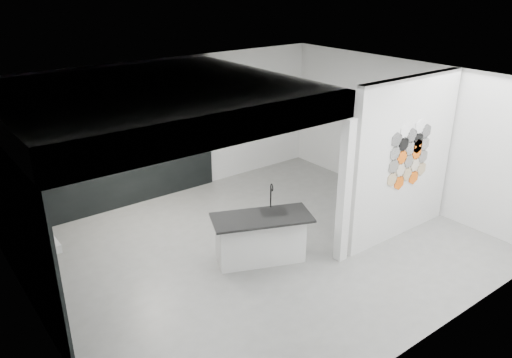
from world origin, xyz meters
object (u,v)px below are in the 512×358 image
object	(u,v)px
kitchen_island	(261,237)
glass_vase	(181,128)
utensil_cup	(86,149)
wall_basin	(40,244)
partition_panel	(404,159)
bottle_dark	(109,142)
kettle	(168,131)
glass_bowl	(181,129)
stockpot	(52,154)

from	to	relation	value
kitchen_island	glass_vase	world-z (taller)	glass_vase
utensil_cup	kitchen_island	bearing A→B (deg)	-63.49
wall_basin	utensil_cup	world-z (taller)	utensil_cup
glass_vase	utensil_cup	xyz separation A→B (m)	(-1.95, 0.00, -0.02)
kitchen_island	partition_panel	bearing A→B (deg)	6.22
partition_panel	bottle_dark	bearing A→B (deg)	132.79
kitchen_island	glass_vase	bearing A→B (deg)	105.85
kettle	bottle_dark	distance (m)	1.20
glass_bowl	bottle_dark	xyz separation A→B (m)	(-1.50, 0.00, 0.03)
utensil_cup	bottle_dark	bearing A→B (deg)	0.00
stockpot	kettle	xyz separation A→B (m)	(2.24, 0.00, -0.01)
wall_basin	kettle	distance (m)	3.76
kitchen_island	kettle	size ratio (longest dim) A/B	10.27
wall_basin	partition_panel	bearing A→B (deg)	-18.23
stockpot	kettle	world-z (taller)	stockpot
partition_panel	glass_vase	bearing A→B (deg)	118.23
partition_panel	utensil_cup	bearing A→B (deg)	136.13
glass_vase	bottle_dark	bearing A→B (deg)	180.00
kettle	kitchen_island	bearing A→B (deg)	-97.23
stockpot	bottle_dark	distance (m)	1.04
glass_bowl	partition_panel	bearing A→B (deg)	-61.77
partition_panel	glass_bowl	size ratio (longest dim) A/B	17.65
utensil_cup	wall_basin	bearing A→B (deg)	-124.96
kitchen_island	stockpot	world-z (taller)	stockpot
bottle_dark	utensil_cup	distance (m)	0.45
partition_panel	stockpot	xyz separation A→B (m)	(-4.62, 3.87, 0.00)
kettle	glass_bowl	xyz separation A→B (m)	(0.30, 0.00, -0.01)
kitchen_island	glass_bowl	size ratio (longest dim) A/B	10.64
kettle	utensil_cup	xyz separation A→B (m)	(-1.65, 0.00, -0.02)
partition_panel	utensil_cup	world-z (taller)	partition_panel
kitchen_island	utensil_cup	size ratio (longest dim) A/B	15.89
stockpot	bottle_dark	world-z (taller)	bottle_dark
stockpot	utensil_cup	size ratio (longest dim) A/B	1.85
stockpot	kettle	bearing A→B (deg)	0.00
stockpot	glass_bowl	bearing A→B (deg)	0.00
glass_vase	utensil_cup	distance (m)	1.95
partition_panel	kettle	bearing A→B (deg)	121.56
wall_basin	bottle_dark	size ratio (longest dim) A/B	3.49
bottle_dark	wall_basin	bearing A→B (deg)	-132.43
stockpot	kettle	size ratio (longest dim) A/B	1.20
wall_basin	kettle	xyz separation A→B (m)	(3.09, 2.07, 0.54)
partition_panel	wall_basin	size ratio (longest dim) A/B	4.67
kettle	partition_panel	bearing A→B (deg)	-64.08
partition_panel	glass_bowl	bearing A→B (deg)	118.23
kitchen_island	kettle	distance (m)	3.28
wall_basin	stockpot	bearing A→B (deg)	67.68
kettle	bottle_dark	bearing A→B (deg)	174.36
glass_bowl	utensil_cup	world-z (taller)	glass_bowl
kettle	utensil_cup	distance (m)	1.65
kettle	glass_vase	distance (m)	0.30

